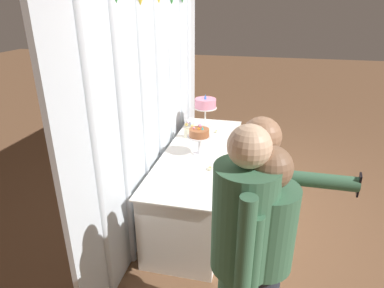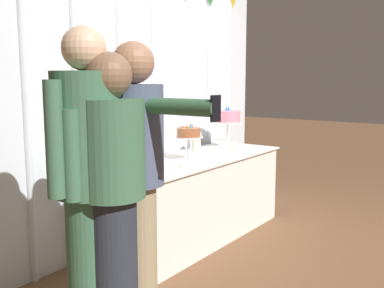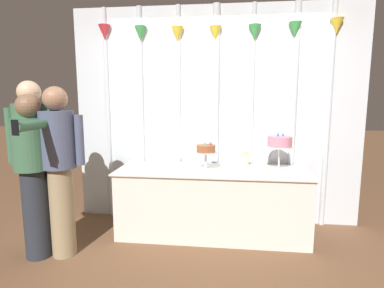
# 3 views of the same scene
# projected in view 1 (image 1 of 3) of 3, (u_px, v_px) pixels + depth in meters

# --- Properties ---
(ground_plane) EXTENTS (24.00, 24.00, 0.00)m
(ground_plane) POSITION_uv_depth(u_px,v_px,m) (207.00, 211.00, 3.85)
(ground_plane) COLOR brown
(draped_curtain) EXTENTS (3.52, 0.15, 2.64)m
(draped_curtain) POSITION_uv_depth(u_px,v_px,m) (157.00, 92.00, 3.44)
(draped_curtain) COLOR silver
(draped_curtain) RESTS_ON ground_plane
(cake_table) EXTENTS (2.13, 0.72, 0.75)m
(cake_table) POSITION_uv_depth(u_px,v_px,m) (199.00, 182.00, 3.72)
(cake_table) COLOR white
(cake_table) RESTS_ON ground_plane
(cake_display_nearleft) EXTENTS (0.25, 0.25, 0.32)m
(cake_display_nearleft) POSITION_uv_depth(u_px,v_px,m) (199.00, 135.00, 3.42)
(cake_display_nearleft) COLOR silver
(cake_display_nearleft) RESTS_ON cake_table
(cake_display_nearright) EXTENTS (0.29, 0.29, 0.43)m
(cake_display_nearright) POSITION_uv_depth(u_px,v_px,m) (205.00, 105.00, 4.12)
(cake_display_nearright) COLOR silver
(cake_display_nearright) RESTS_ON cake_table
(flower_vase) EXTENTS (0.10, 0.12, 0.20)m
(flower_vase) POSITION_uv_depth(u_px,v_px,m) (188.00, 131.00, 3.91)
(flower_vase) COLOR beige
(flower_vase) RESTS_ON cake_table
(tealight_far_left) EXTENTS (0.05, 0.05, 0.04)m
(tealight_far_left) POSITION_uv_depth(u_px,v_px,m) (210.00, 169.00, 3.17)
(tealight_far_left) COLOR beige
(tealight_far_left) RESTS_ON cake_table
(tealight_near_left) EXTENTS (0.04, 0.04, 0.04)m
(tealight_near_left) POSITION_uv_depth(u_px,v_px,m) (216.00, 132.00, 4.07)
(tealight_near_left) COLOR beige
(tealight_near_left) RESTS_ON cake_table
(guest_man_pink_jacket) EXTENTS (0.48, 0.37, 1.66)m
(guest_man_pink_jacket) POSITION_uv_depth(u_px,v_px,m) (253.00, 229.00, 2.09)
(guest_man_pink_jacket) COLOR #9E8966
(guest_man_pink_jacket) RESTS_ON ground_plane
(guest_man_dark_suit) EXTENTS (0.50, 0.37, 1.72)m
(guest_man_dark_suit) POSITION_uv_depth(u_px,v_px,m) (241.00, 257.00, 1.83)
(guest_man_dark_suit) COLOR #3D6B4C
(guest_man_dark_suit) RESTS_ON ground_plane
(guest_girl_blue_dress) EXTENTS (0.49, 0.69, 1.59)m
(guest_girl_blue_dress) POSITION_uv_depth(u_px,v_px,m) (262.00, 262.00, 1.88)
(guest_girl_blue_dress) COLOR #282D38
(guest_girl_blue_dress) RESTS_ON ground_plane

